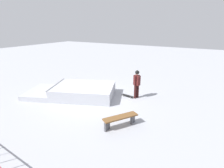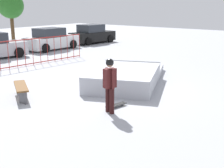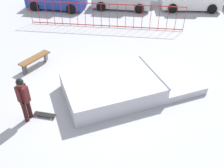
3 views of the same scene
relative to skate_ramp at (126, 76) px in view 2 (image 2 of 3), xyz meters
The scene contains 9 objects.
ground_plane 1.14m from the skate_ramp, 168.71° to the right, with size 60.00×60.00×0.00m, color #A8AAB2.
skate_ramp is the anchor object (origin of this frame).
skater 3.78m from the skate_ramp, 153.68° to the right, with size 0.43×0.42×1.73m.
skateboard 3.19m from the skate_ramp, 151.74° to the right, with size 0.82×0.37×0.09m.
perimeter_fence 6.61m from the skate_ramp, 99.39° to the left, with size 9.35×0.90×1.50m.
park_bench 4.46m from the skate_ramp, 155.74° to the left, with size 1.18×1.57×0.48m.
parked_car_white 11.09m from the skate_ramp, 64.60° to the left, with size 4.12×1.96×1.60m.
parked_car_black 13.84m from the skate_ramp, 46.68° to the left, with size 4.22×2.18×1.60m.
distant_tree 13.96m from the skate_ramp, 74.25° to the left, with size 1.96×1.96×4.16m.
Camera 2 is at (-9.37, -6.88, 3.33)m, focal length 48.37 mm.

